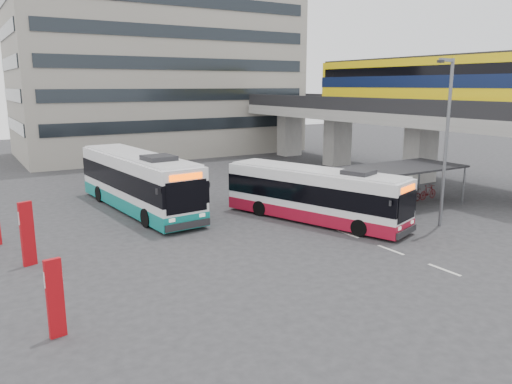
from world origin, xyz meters
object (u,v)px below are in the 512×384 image
bus_main (314,195)px  bus_teal (138,182)px  pedestrian (167,215)px  lamp_post (446,133)px

bus_main → bus_teal: 10.85m
bus_main → pedestrian: bus_main is taller
bus_teal → lamp_post: (12.79, -12.15, 3.34)m
bus_main → pedestrian: bearing=145.1°
bus_main → lamp_post: 7.69m
lamp_post → bus_main: bearing=127.6°
bus_main → bus_teal: (-7.62, 7.72, 0.23)m
bus_main → pedestrian: size_ratio=5.91×
pedestrian → lamp_post: (13.12, -6.65, 4.14)m
bus_teal → pedestrian: size_ratio=6.83×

